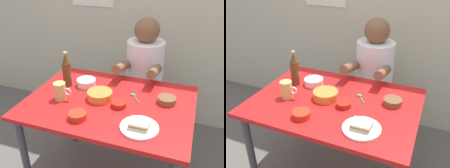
# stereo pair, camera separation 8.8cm
# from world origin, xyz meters

# --- Properties ---
(dining_table) EXTENTS (1.10, 0.80, 0.74)m
(dining_table) POSITION_xyz_m (0.00, 0.00, 0.65)
(dining_table) COLOR red
(dining_table) RESTS_ON ground
(stool) EXTENTS (0.34, 0.34, 0.45)m
(stool) POSITION_xyz_m (0.10, 0.63, 0.35)
(stool) COLOR #4C4C51
(stool) RESTS_ON ground
(person_seated) EXTENTS (0.33, 0.56, 0.72)m
(person_seated) POSITION_xyz_m (0.10, 0.62, 0.77)
(person_seated) COLOR white
(person_seated) RESTS_ON stool
(plate_orange) EXTENTS (0.22, 0.22, 0.01)m
(plate_orange) POSITION_xyz_m (0.26, -0.23, 0.75)
(plate_orange) COLOR silver
(plate_orange) RESTS_ON dining_table
(sandwich) EXTENTS (0.11, 0.09, 0.04)m
(sandwich) POSITION_xyz_m (0.26, -0.23, 0.77)
(sandwich) COLOR beige
(sandwich) RESTS_ON plate_orange
(beer_mug) EXTENTS (0.13, 0.08, 0.12)m
(beer_mug) POSITION_xyz_m (-0.32, -0.09, 0.80)
(beer_mug) COLOR #D1BC66
(beer_mug) RESTS_ON dining_table
(beer_bottle) EXTENTS (0.06, 0.06, 0.26)m
(beer_bottle) POSITION_xyz_m (-0.37, 0.10, 0.86)
(beer_bottle) COLOR #593819
(beer_bottle) RESTS_ON dining_table
(sauce_bowl_chili) EXTENTS (0.11, 0.11, 0.04)m
(sauce_bowl_chili) POSITION_xyz_m (-0.11, -0.26, 0.76)
(sauce_bowl_chili) COLOR red
(sauce_bowl_chili) RESTS_ON dining_table
(soup_bowl_orange) EXTENTS (0.17, 0.17, 0.05)m
(soup_bowl_orange) POSITION_xyz_m (-0.07, 0.00, 0.77)
(soup_bowl_orange) COLOR orange
(soup_bowl_orange) RESTS_ON dining_table
(rice_bowl_white) EXTENTS (0.14, 0.14, 0.05)m
(rice_bowl_white) POSITION_xyz_m (-0.24, 0.14, 0.77)
(rice_bowl_white) COLOR silver
(rice_bowl_white) RESTS_ON dining_table
(sambal_bowl_red) EXTENTS (0.10, 0.10, 0.03)m
(sambal_bowl_red) POSITION_xyz_m (0.08, -0.05, 0.76)
(sambal_bowl_red) COLOR #B21E14
(sambal_bowl_red) RESTS_ON dining_table
(condiment_bowl_brown) EXTENTS (0.12, 0.12, 0.04)m
(condiment_bowl_brown) POSITION_xyz_m (0.36, 0.10, 0.76)
(condiment_bowl_brown) COLOR brown
(condiment_bowl_brown) RESTS_ON dining_table
(spoon) EXTENTS (0.09, 0.10, 0.01)m
(spoon) POSITION_xyz_m (0.14, 0.10, 0.75)
(spoon) COLOR #26A559
(spoon) RESTS_ON dining_table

